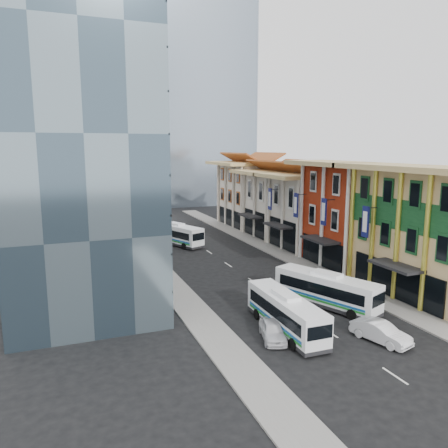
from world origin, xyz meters
name	(u,v)px	position (x,y,z in m)	size (l,w,h in m)	color
ground	(337,337)	(0.00, 0.00, 0.00)	(200.00, 200.00, 0.00)	black
sidewalk_right	(290,258)	(8.50, 22.00, 0.07)	(3.00, 90.00, 0.15)	slate
sidewalk_left	(159,271)	(-8.50, 22.00, 0.07)	(3.00, 90.00, 0.15)	slate
shophouse_tan	(432,234)	(14.00, 5.00, 6.00)	(8.00, 14.00, 12.00)	#DCBB7F
shophouse_red	(352,215)	(14.00, 17.00, 6.00)	(8.00, 10.00, 12.00)	#A62C12
shophouse_cream_near	(309,213)	(14.00, 26.50, 5.00)	(8.00, 9.00, 10.00)	silver
shophouse_cream_mid	(278,205)	(14.00, 35.50, 5.00)	(8.00, 9.00, 10.00)	silver
shophouse_cream_far	(251,195)	(14.00, 46.00, 5.50)	(8.00, 12.00, 11.00)	silver
office_tower	(74,137)	(-17.00, 19.00, 15.00)	(12.00, 26.00, 30.00)	#394D5B
office_block_far	(77,196)	(-16.00, 42.00, 7.00)	(10.00, 18.00, 14.00)	gray
bus_left_near	(286,312)	(-3.04, 2.50, 1.54)	(2.25, 9.59, 3.08)	white
bus_left_far	(176,234)	(-2.95, 35.16, 1.62)	(2.37, 10.13, 3.25)	white
bus_right	(326,289)	(2.94, 5.85, 1.59)	(2.33, 9.94, 3.19)	white
sedan_left	(273,330)	(-4.67, 1.48, 0.69)	(1.65, 4.08, 1.39)	silver
sedan_right	(381,332)	(2.48, -1.76, 0.74)	(1.56, 4.47, 1.48)	silver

